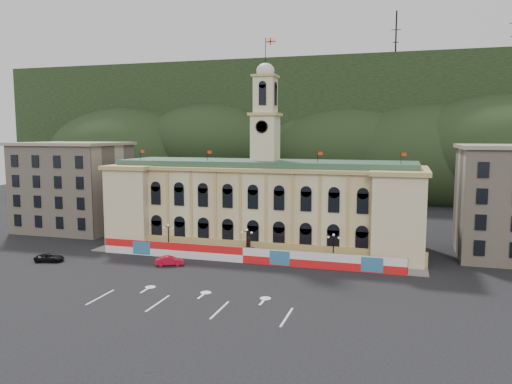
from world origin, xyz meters
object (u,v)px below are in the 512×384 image
(statue, at_px, (249,251))
(black_suv, at_px, (50,258))
(lamp_center, at_px, (247,241))
(red_sedan, at_px, (170,261))

(statue, xyz_separation_m, black_suv, (-30.00, -11.15, -0.56))
(lamp_center, bearing_deg, black_suv, -161.31)
(red_sedan, bearing_deg, statue, -77.39)
(statue, relative_size, black_suv, 0.76)
(lamp_center, xyz_separation_m, red_sedan, (-10.49, -6.70, -2.35))
(statue, bearing_deg, black_suv, -159.62)
(statue, xyz_separation_m, lamp_center, (0.00, -1.00, 1.89))
(red_sedan, bearing_deg, black_suv, 76.34)
(statue, relative_size, lamp_center, 0.72)
(lamp_center, xyz_separation_m, black_suv, (-30.00, -10.15, -2.44))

